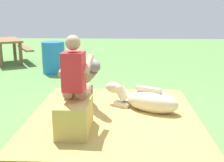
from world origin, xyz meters
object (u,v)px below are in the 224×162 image
object	(u,v)px
water_barrel	(54,57)
picnic_bench	(8,45)
hay_bale	(75,117)
pony_standing	(81,74)
pony_lying	(147,100)
person_seated	(76,78)

from	to	relation	value
water_barrel	picnic_bench	xyz separation A→B (m)	(1.32, 1.75, 0.16)
picnic_bench	hay_bale	bearing A→B (deg)	-149.84
pony_standing	picnic_bench	xyz separation A→B (m)	(3.80, 2.86, 0.05)
water_barrel	picnic_bench	world-z (taller)	water_barrel
pony_lying	person_seated	bearing A→B (deg)	125.78
person_seated	water_barrel	xyz separation A→B (m)	(3.62, 1.21, -0.32)
hay_bale	pony_lying	size ratio (longest dim) A/B	0.56
hay_bale	pony_standing	distance (m)	1.34
pony_standing	picnic_bench	distance (m)	4.75
pony_standing	water_barrel	xyz separation A→B (m)	(2.48, 1.10, -0.12)
picnic_bench	water_barrel	bearing A→B (deg)	-126.92
pony_standing	picnic_bench	size ratio (longest dim) A/B	0.62
person_seated	pony_standing	bearing A→B (deg)	5.60
person_seated	pony_lying	distance (m)	1.40
pony_standing	pony_lying	size ratio (longest dim) A/B	0.92
pony_lying	water_barrel	bearing A→B (deg)	38.24
pony_lying	water_barrel	xyz separation A→B (m)	(2.86, 2.26, 0.22)
hay_bale	pony_lying	world-z (taller)	hay_bale
water_barrel	pony_standing	bearing A→B (deg)	-156.04
pony_lying	water_barrel	distance (m)	3.65
pony_standing	picnic_bench	world-z (taller)	pony_standing
hay_bale	pony_standing	bearing A→B (deg)	4.66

